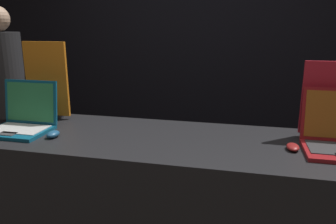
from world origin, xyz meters
name	(u,v)px	position (x,y,z in m)	size (l,w,h in m)	color
wall_back	(202,47)	(0.00, 1.80, 1.40)	(8.00, 0.05, 2.80)	black
display_counter	(167,217)	(0.00, 0.35, 0.49)	(2.17, 0.70, 0.98)	black
laptop_front	(23,119)	(-0.86, 0.30, 1.05)	(0.35, 0.31, 0.28)	#0F5170
mouse_front	(53,134)	(-0.62, 0.22, 1.00)	(0.06, 0.09, 0.04)	navy
promo_stand_front	(47,82)	(-0.86, 0.58, 1.23)	(0.30, 0.07, 0.51)	black
mouse_back	(293,147)	(0.66, 0.33, 1.00)	(0.06, 0.10, 0.03)	maroon
promo_stand_back	(335,103)	(0.88, 0.56, 1.19)	(0.34, 0.07, 0.42)	black
person_bystander	(7,107)	(-1.59, 1.05, 0.91)	(0.33, 0.33, 1.75)	#282833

